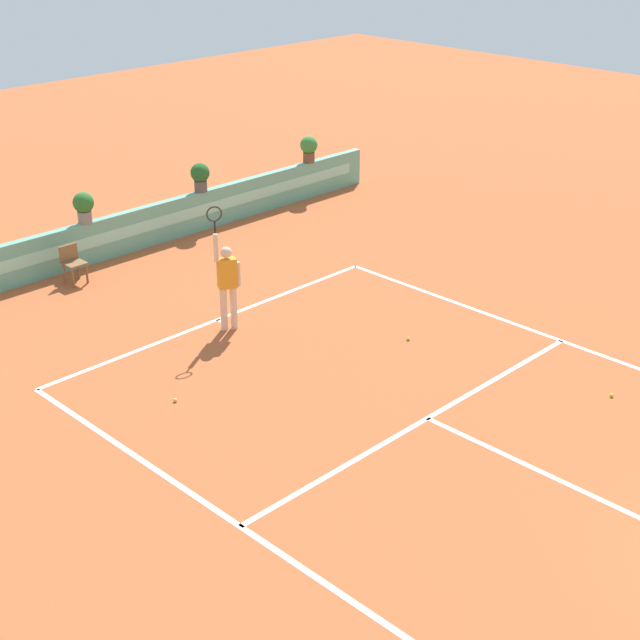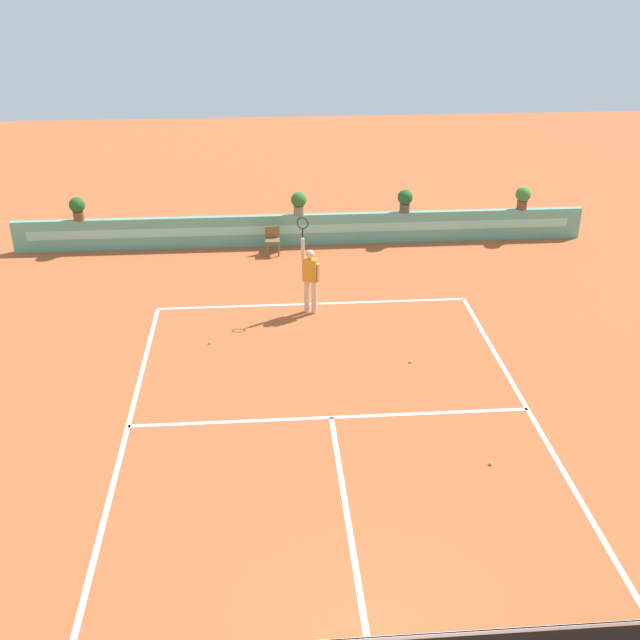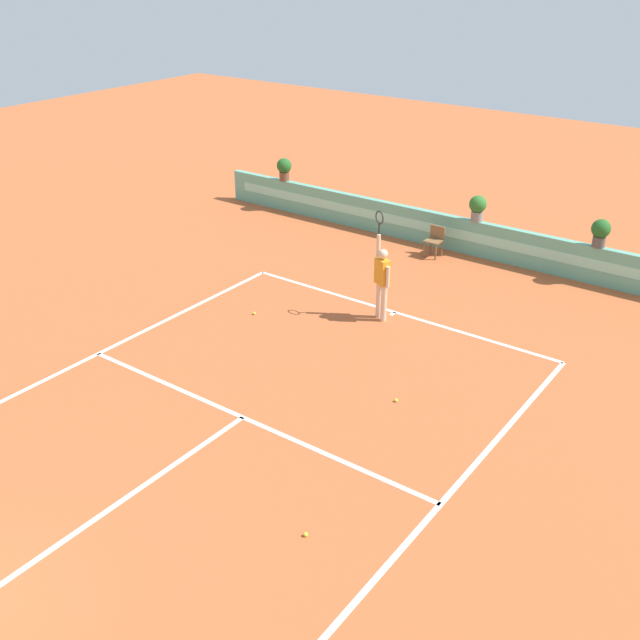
# 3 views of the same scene
# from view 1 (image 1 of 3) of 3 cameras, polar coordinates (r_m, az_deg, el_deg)

# --- Properties ---
(ground_plane) EXTENTS (60.00, 60.00, 0.00)m
(ground_plane) POSITION_cam_1_polar(r_m,az_deg,el_deg) (15.88, 7.56, -6.38)
(ground_plane) COLOR #B2562D
(court_lines) EXTENTS (8.32, 11.94, 0.01)m
(court_lines) POSITION_cam_1_polar(r_m,az_deg,el_deg) (16.25, 5.56, -5.45)
(court_lines) COLOR white
(court_lines) RESTS_ON ground
(back_wall_barrier) EXTENTS (18.00, 0.21, 1.00)m
(back_wall_barrier) POSITION_cam_1_polar(r_m,az_deg,el_deg) (22.77, -13.43, 4.55)
(back_wall_barrier) COLOR #60A88E
(back_wall_barrier) RESTS_ON ground
(ball_kid_chair) EXTENTS (0.44, 0.44, 0.85)m
(ball_kid_chair) POSITION_cam_1_polar(r_m,az_deg,el_deg) (21.73, -14.56, 3.36)
(ball_kid_chair) COLOR brown
(ball_kid_chair) RESTS_ON ground
(tennis_player) EXTENTS (0.58, 0.35, 2.58)m
(tennis_player) POSITION_cam_1_polar(r_m,az_deg,el_deg) (18.69, -5.57, 2.38)
(tennis_player) COLOR beige
(tennis_player) RESTS_ON ground
(tennis_ball_near_baseline) EXTENTS (0.07, 0.07, 0.07)m
(tennis_ball_near_baseline) POSITION_cam_1_polar(r_m,az_deg,el_deg) (18.63, 5.29, -1.11)
(tennis_ball_near_baseline) COLOR #CCE033
(tennis_ball_near_baseline) RESTS_ON ground
(tennis_ball_mid_court) EXTENTS (0.07, 0.07, 0.07)m
(tennis_ball_mid_court) POSITION_cam_1_polar(r_m,az_deg,el_deg) (16.63, -8.65, -4.76)
(tennis_ball_mid_court) COLOR #CCE033
(tennis_ball_mid_court) RESTS_ON ground
(tennis_ball_by_sideline) EXTENTS (0.07, 0.07, 0.07)m
(tennis_ball_by_sideline) POSITION_cam_1_polar(r_m,az_deg,el_deg) (17.35, 17.03, -4.32)
(tennis_ball_by_sideline) COLOR #CCE033
(tennis_ball_by_sideline) RESTS_ON ground
(potted_plant_centre) EXTENTS (0.48, 0.48, 0.72)m
(potted_plant_centre) POSITION_cam_1_polar(r_m,az_deg,el_deg) (22.42, -13.94, 6.65)
(potted_plant_centre) COLOR gray
(potted_plant_centre) RESTS_ON back_wall_barrier
(potted_plant_right) EXTENTS (0.48, 0.48, 0.72)m
(potted_plant_right) POSITION_cam_1_polar(r_m,az_deg,el_deg) (24.22, -7.17, 8.56)
(potted_plant_right) COLOR #514C47
(potted_plant_right) RESTS_ON back_wall_barrier
(potted_plant_far_right) EXTENTS (0.48, 0.48, 0.72)m
(potted_plant_far_right) POSITION_cam_1_polar(r_m,az_deg,el_deg) (26.62, -0.67, 10.27)
(potted_plant_far_right) COLOR brown
(potted_plant_far_right) RESTS_ON back_wall_barrier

